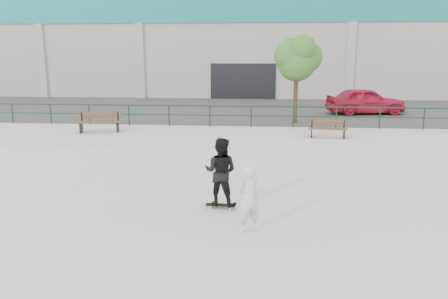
# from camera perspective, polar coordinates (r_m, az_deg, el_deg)

# --- Properties ---
(ground) EXTENTS (120.00, 120.00, 0.00)m
(ground) POSITION_cam_1_polar(r_m,az_deg,el_deg) (10.85, -3.42, -9.16)
(ground) COLOR beige
(ground) RESTS_ON ground
(ledge) EXTENTS (30.00, 3.00, 0.50)m
(ledge) POSITION_cam_1_polar(r_m,az_deg,el_deg) (19.88, 0.57, 1.66)
(ledge) COLOR #BBB5AA
(ledge) RESTS_ON ground
(parking_strip) EXTENTS (60.00, 14.00, 0.50)m
(parking_strip) POSITION_cam_1_polar(r_m,az_deg,el_deg) (28.26, 1.92, 4.91)
(parking_strip) COLOR #303030
(parking_strip) RESTS_ON ground
(railing) EXTENTS (28.00, 0.06, 1.03)m
(railing) POSITION_cam_1_polar(r_m,az_deg,el_deg) (21.00, 0.85, 4.99)
(railing) COLOR #153A20
(railing) RESTS_ON ledge
(commercial_building) EXTENTS (44.20, 16.33, 8.00)m
(commercial_building) POSITION_cam_1_polar(r_m,az_deg,el_deg) (41.99, 3.05, 13.31)
(commercial_building) COLOR #AEA99C
(commercial_building) RESTS_ON ground
(bench_left) EXTENTS (1.99, 0.94, 0.89)m
(bench_left) POSITION_cam_1_polar(r_m,az_deg,el_deg) (20.44, -15.94, 3.43)
(bench_left) COLOR brown
(bench_left) RESTS_ON ledge
(bench_right) EXTENTS (1.64, 0.64, 0.74)m
(bench_right) POSITION_cam_1_polar(r_m,az_deg,el_deg) (18.89, 13.40, 2.63)
(bench_right) COLOR brown
(bench_right) RESTS_ON ledge
(tree) EXTENTS (2.46, 2.19, 4.38)m
(tree) POSITION_cam_1_polar(r_m,az_deg,el_deg) (22.48, 9.58, 11.81)
(tree) COLOR #483224
(tree) RESTS_ON parking_strip
(red_car) EXTENTS (4.68, 2.47, 1.52)m
(red_car) POSITION_cam_1_polar(r_m,az_deg,el_deg) (26.83, 17.98, 6.06)
(red_car) COLOR #B71635
(red_car) RESTS_ON parking_strip
(skateboard) EXTENTS (0.79, 0.24, 0.09)m
(skateboard) POSITION_cam_1_polar(r_m,az_deg,el_deg) (11.59, -0.44, -7.30)
(skateboard) COLOR black
(skateboard) RESTS_ON ground
(standing_skater) EXTENTS (1.00, 0.85, 1.80)m
(standing_skater) POSITION_cam_1_polar(r_m,az_deg,el_deg) (11.31, -0.45, -2.91)
(standing_skater) COLOR black
(standing_skater) RESTS_ON skateboard
(seated_skater) EXTENTS (0.68, 0.61, 1.57)m
(seated_skater) POSITION_cam_1_polar(r_m,az_deg,el_deg) (9.94, 3.19, -6.38)
(seated_skater) COLOR silver
(seated_skater) RESTS_ON ground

